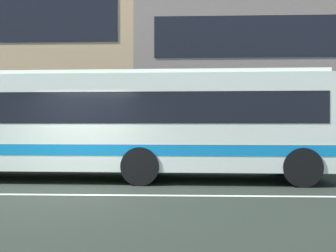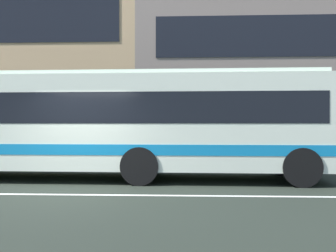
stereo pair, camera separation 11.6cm
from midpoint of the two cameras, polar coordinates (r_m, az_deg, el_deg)
ground_plane at (r=9.39m, az=-14.85°, el=-9.50°), size 160.00×160.00×0.00m
lane_centre_line at (r=9.39m, az=-14.85°, el=-9.48°), size 60.00×0.16×0.01m
hedge_row_far at (r=15.51m, az=4.60°, el=-3.70°), size 23.42×1.10×1.05m
transit_bus at (r=11.62m, az=-7.10°, el=0.69°), size 11.79×2.83×3.04m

